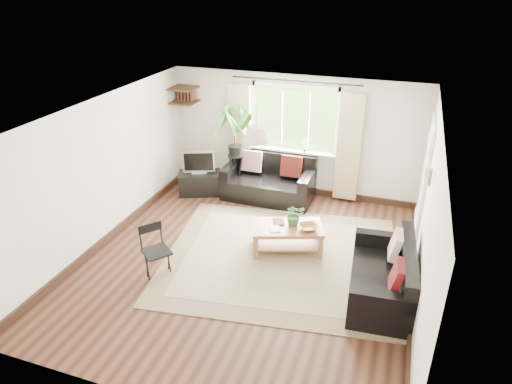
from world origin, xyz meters
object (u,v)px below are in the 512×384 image
(tv_stand, at_px, (200,183))
(palm_stand, at_px, (235,151))
(sofa_back, at_px, (268,179))
(folding_chair, at_px, (157,253))
(sofa_right, at_px, (382,273))
(coffee_table, at_px, (287,238))

(tv_stand, xyz_separation_m, palm_stand, (0.70, 0.23, 0.69))
(sofa_back, relative_size, folding_chair, 2.21)
(sofa_back, bearing_deg, folding_chair, -104.13)
(sofa_right, bearing_deg, palm_stand, -132.38)
(palm_stand, xyz_separation_m, folding_chair, (-0.09, -2.99, -0.52))
(sofa_back, bearing_deg, palm_stand, -179.27)
(palm_stand, bearing_deg, folding_chair, -91.81)
(sofa_right, relative_size, tv_stand, 1.96)
(sofa_back, distance_m, coffee_table, 1.93)
(tv_stand, xyz_separation_m, folding_chair, (0.61, -2.76, 0.17))
(tv_stand, bearing_deg, palm_stand, -5.09)
(sofa_back, relative_size, tv_stand, 2.11)
(sofa_right, bearing_deg, sofa_back, -139.60)
(sofa_right, relative_size, coffee_table, 1.46)
(palm_stand, bearing_deg, sofa_right, -38.00)
(coffee_table, bearing_deg, palm_stand, 132.17)
(sofa_right, distance_m, tv_stand, 4.39)
(sofa_right, distance_m, folding_chair, 3.24)
(coffee_table, xyz_separation_m, palm_stand, (-1.56, 1.72, 0.69))
(sofa_right, xyz_separation_m, coffee_table, (-1.54, 0.70, -0.16))
(sofa_back, distance_m, palm_stand, 0.86)
(coffee_table, height_order, folding_chair, folding_chair)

